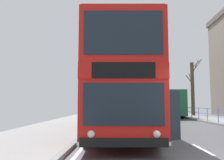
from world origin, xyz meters
The scene contains 4 objects.
double_decker_bus_main centered at (-2.71, 6.06, 2.27)m, with size 3.39×10.36×4.34m.
background_bus_far_lane centered at (2.72, 23.97, 1.61)m, with size 2.75×10.94×2.93m.
pedestrian_railing_far_kerb centered at (4.45, 17.79, 0.85)m, with size 0.05×32.48×1.05m.
bare_tree_far_00 centered at (6.36, 24.62, 3.49)m, with size 1.98×1.38×6.96m.
Camera 1 is at (-2.73, -5.67, 1.46)m, focal length 39.51 mm.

